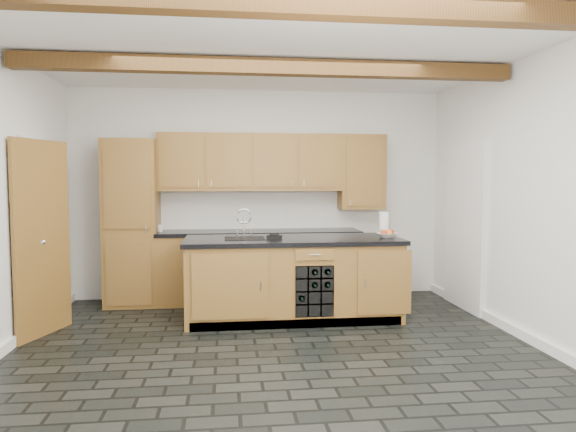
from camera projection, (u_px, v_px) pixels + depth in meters
name	position (u px, v px, depth m)	size (l,w,h in m)	color
ground	(278.00, 357.00, 4.63)	(5.00, 5.00, 0.00)	black
room_shell	(264.00, 187.00, 5.04)	(5.01, 5.00, 5.00)	white
back_cabinetry	(233.00, 227.00, 6.73)	(3.65, 0.62, 2.20)	olive
island	(293.00, 278.00, 5.90)	(2.48, 0.96, 0.93)	olive
faucet	(245.00, 235.00, 5.85)	(0.45, 0.40, 0.34)	black
kitchen_scale	(274.00, 237.00, 5.79)	(0.19, 0.13, 0.05)	black
fruit_bowl	(387.00, 235.00, 5.90)	(0.23, 0.23, 0.06)	beige
fruit_cluster	(387.00, 233.00, 5.90)	(0.16, 0.17, 0.07)	#B01B17
paper_towel	(384.00, 224.00, 6.13)	(0.12, 0.12, 0.28)	white
mug	(160.00, 229.00, 6.56)	(0.09, 0.09, 0.09)	white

